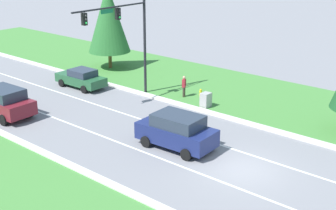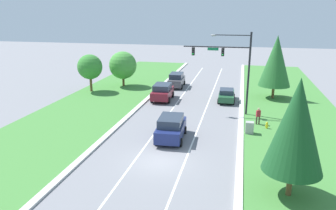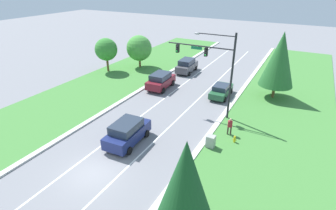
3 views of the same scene
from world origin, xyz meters
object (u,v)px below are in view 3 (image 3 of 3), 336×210
(conifer_near_right_tree, at_px, (280,59))
(oak_near_left_tree, at_px, (139,48))
(burgundy_suv, at_px, (161,80))
(navy_suv, at_px, (127,132))
(traffic_signal_mast, at_px, (214,62))
(fire_hydrant, at_px, (235,139))
(forest_sedan, at_px, (221,90))
(utility_cabinet, at_px, (211,142))
(pedestrian, at_px, (230,126))
(graphite_suv, at_px, (187,66))
(conifer_far_right_tree, at_px, (185,193))
(oak_far_left_tree, at_px, (106,50))

(conifer_near_right_tree, bearing_deg, oak_near_left_tree, 173.67)
(burgundy_suv, relative_size, navy_suv, 0.99)
(burgundy_suv, xyz_separation_m, oak_near_left_tree, (-7.18, 5.93, 2.01))
(traffic_signal_mast, distance_m, fire_hydrant, 7.51)
(navy_suv, distance_m, forest_sedan, 13.78)
(burgundy_suv, xyz_separation_m, utility_cabinet, (10.15, -9.39, -0.48))
(burgundy_suv, xyz_separation_m, pedestrian, (10.96, -6.77, -0.10))
(forest_sedan, relative_size, utility_cabinet, 3.96)
(graphite_suv, height_order, utility_cabinet, graphite_suv)
(traffic_signal_mast, height_order, oak_near_left_tree, traffic_signal_mast)
(fire_hydrant, distance_m, conifer_far_right_tree, 12.11)
(oak_far_left_tree, bearing_deg, conifer_far_right_tree, -43.17)
(traffic_signal_mast, relative_size, conifer_far_right_tree, 1.19)
(navy_suv, xyz_separation_m, utility_cabinet, (6.49, 2.67, -0.48))
(burgundy_suv, height_order, conifer_far_right_tree, conifer_far_right_tree)
(traffic_signal_mast, distance_m, pedestrian, 6.21)
(navy_suv, xyz_separation_m, oak_near_left_tree, (-10.84, 17.99, 2.01))
(traffic_signal_mast, relative_size, graphite_suv, 1.82)
(forest_sedan, height_order, conifer_far_right_tree, conifer_far_right_tree)
(utility_cabinet, bearing_deg, conifer_far_right_tree, -77.80)
(forest_sedan, distance_m, graphite_suv, 9.63)
(oak_near_left_tree, bearing_deg, traffic_signal_mast, -32.59)
(burgundy_suv, bearing_deg, navy_suv, -75.61)
(graphite_suv, relative_size, fire_hydrant, 6.64)
(traffic_signal_mast, height_order, forest_sedan, traffic_signal_mast)
(navy_suv, distance_m, pedestrian, 9.01)
(pedestrian, distance_m, conifer_far_right_tree, 12.94)
(fire_hydrant, relative_size, oak_near_left_tree, 0.14)
(forest_sedan, xyz_separation_m, conifer_far_right_tree, (4.67, -20.32, 3.60))
(utility_cabinet, bearing_deg, fire_hydrant, 45.78)
(navy_suv, xyz_separation_m, conifer_near_right_tree, (9.45, 15.74, 3.62))
(oak_near_left_tree, distance_m, conifer_far_right_tree, 31.78)
(oak_far_left_tree, bearing_deg, forest_sedan, -2.66)
(burgundy_suv, relative_size, forest_sedan, 1.05)
(traffic_signal_mast, height_order, utility_cabinet, traffic_signal_mast)
(oak_far_left_tree, bearing_deg, conifer_near_right_tree, 4.17)
(conifer_near_right_tree, bearing_deg, traffic_signal_mast, -124.07)
(forest_sedan, relative_size, conifer_far_right_tree, 0.62)
(utility_cabinet, relative_size, oak_near_left_tree, 0.22)
(pedestrian, xyz_separation_m, oak_near_left_tree, (-18.14, 12.70, 2.11))
(oak_near_left_tree, xyz_separation_m, conifer_far_right_tree, (19.44, -25.10, 1.32))
(utility_cabinet, distance_m, conifer_near_right_tree, 14.01)
(navy_suv, distance_m, conifer_near_right_tree, 18.71)
(fire_hydrant, relative_size, conifer_far_right_tree, 0.10)
(navy_suv, distance_m, conifer_far_right_tree, 11.65)
(pedestrian, distance_m, oak_near_left_tree, 22.24)
(navy_suv, relative_size, oak_near_left_tree, 0.94)
(traffic_signal_mast, bearing_deg, oak_near_left_tree, 147.41)
(navy_suv, height_order, fire_hydrant, navy_suv)
(burgundy_suv, bearing_deg, oak_far_left_tree, 166.63)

